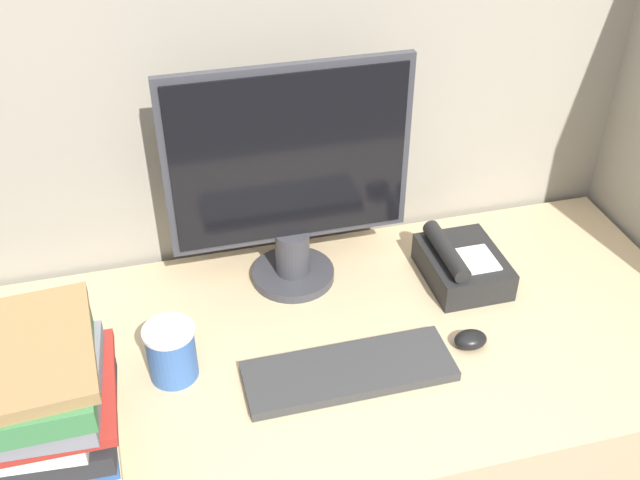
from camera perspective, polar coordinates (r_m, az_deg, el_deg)
cubicle_panel_rear at (r=1.75m, az=-2.49°, el=1.46°), size 1.93×0.04×1.53m
desk at (r=1.75m, az=0.72°, el=-16.48°), size 1.53×0.69×0.73m
monitor at (r=1.50m, az=-2.28°, el=4.46°), size 0.49×0.18×0.49m
keyboard at (r=1.41m, az=2.22°, el=-9.95°), size 0.39×0.13×0.02m
mouse at (r=1.49m, az=11.39°, el=-7.46°), size 0.07×0.05×0.03m
coffee_cup at (r=1.41m, az=-11.25°, el=-8.37°), size 0.09×0.09×0.11m
book_stack at (r=1.29m, az=-20.70°, el=-11.80°), size 0.26×0.30×0.24m
desk_telephone at (r=1.63m, az=10.71°, el=-1.86°), size 0.16×0.20×0.10m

